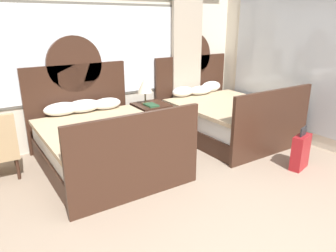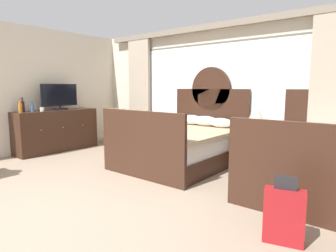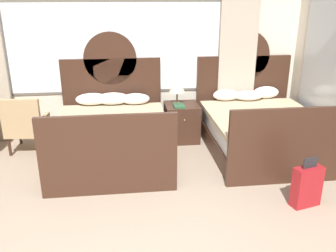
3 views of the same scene
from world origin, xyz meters
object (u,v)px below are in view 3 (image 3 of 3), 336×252
(table_lamp_on_nightstand, at_px, (177,84))
(book_on_nightstand, at_px, (179,106))
(bed_near_mirror, at_px, (260,128))
(bed_near_window, at_px, (112,134))
(nightstand_between_beds, at_px, (182,122))
(suitcase_on_floor, at_px, (307,186))
(armchair_by_window_left, at_px, (26,124))

(table_lamp_on_nightstand, xyz_separation_m, book_on_nightstand, (0.01, -0.19, -0.32))
(bed_near_mirror, xyz_separation_m, book_on_nightstand, (-1.24, 0.49, 0.27))
(bed_near_window, xyz_separation_m, book_on_nightstand, (1.11, 0.48, 0.27))
(bed_near_window, bearing_deg, nightstand_between_beds, 26.89)
(table_lamp_on_nightstand, height_order, book_on_nightstand, table_lamp_on_nightstand)
(book_on_nightstand, distance_m, suitcase_on_floor, 2.50)
(bed_near_window, xyz_separation_m, armchair_by_window_left, (-1.36, 0.39, 0.09))
(bed_near_mirror, xyz_separation_m, nightstand_between_beds, (-1.18, 0.60, -0.06))
(table_lamp_on_nightstand, height_order, suitcase_on_floor, table_lamp_on_nightstand)
(book_on_nightstand, bearing_deg, armchair_by_window_left, -177.80)
(suitcase_on_floor, bearing_deg, table_lamp_on_nightstand, 117.83)
(bed_near_mirror, height_order, book_on_nightstand, bed_near_mirror)
(armchair_by_window_left, distance_m, suitcase_on_floor, 4.22)
(bed_near_window, relative_size, table_lamp_on_nightstand, 4.41)
(bed_near_window, relative_size, armchair_by_window_left, 2.33)
(nightstand_between_beds, height_order, armchair_by_window_left, armchair_by_window_left)
(bed_near_mirror, relative_size, book_on_nightstand, 8.25)
(bed_near_mirror, height_order, suitcase_on_floor, bed_near_mirror)
(bed_near_mirror, height_order, armchair_by_window_left, bed_near_mirror)
(nightstand_between_beds, distance_m, armchair_by_window_left, 2.55)
(bed_near_mirror, relative_size, suitcase_on_floor, 3.40)
(bed_near_mirror, distance_m, book_on_nightstand, 1.36)
(armchair_by_window_left, bearing_deg, bed_near_window, -15.99)
(armchair_by_window_left, bearing_deg, table_lamp_on_nightstand, 6.52)
(armchair_by_window_left, height_order, suitcase_on_floor, armchair_by_window_left)
(table_lamp_on_nightstand, distance_m, armchair_by_window_left, 2.53)
(table_lamp_on_nightstand, xyz_separation_m, armchair_by_window_left, (-2.46, -0.28, -0.51))
(armchair_by_window_left, bearing_deg, suitcase_on_floor, -29.00)
(bed_near_mirror, bearing_deg, bed_near_window, 179.84)
(bed_near_window, height_order, bed_near_mirror, same)
(table_lamp_on_nightstand, bearing_deg, bed_near_mirror, -28.39)
(nightstand_between_beds, distance_m, book_on_nightstand, 0.36)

